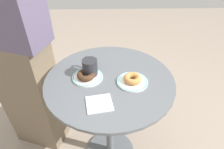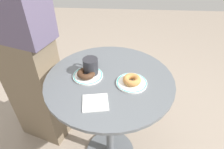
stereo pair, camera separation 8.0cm
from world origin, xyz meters
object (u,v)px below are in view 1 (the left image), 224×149
Objects in this scene: plate_left at (88,77)px; paper_napkin at (99,104)px; cafe_table at (110,107)px; plate_right at (132,82)px; coffee_mug at (90,68)px; person_figure at (15,51)px; donut_old_fashioned at (133,78)px; donut_chocolate at (86,75)px.

paper_napkin is at bearing -70.85° from plate_left.
plate_right is at bearing -17.36° from cafe_table.
plate_left and plate_right have the same top height.
coffee_mug is 0.07× the size of person_figure.
cafe_table is 6.07× the size of coffee_mug.
cafe_table is 0.27m from plate_left.
donut_old_fashioned reaches higher than cafe_table.
plate_right is 0.10× the size of person_figure.
paper_napkin is 0.25m from coffee_mug.
plate_right is (0.25, -0.05, -0.00)m from plate_left.
paper_napkin is at bearing -105.01° from cafe_table.
cafe_table is 6.21× the size of paper_napkin.
plate_right is 1.72× the size of donut_old_fashioned.
person_figure is (-0.47, 0.15, 0.03)m from coffee_mug.
plate_left is 0.49m from person_figure.
person_figure is at bearing 143.77° from paper_napkin.
plate_right is at bearing 0.00° from donut_old_fashioned.
cafe_table is at bearing -0.85° from donut_chocolate.
paper_napkin reaches higher than cafe_table.
donut_chocolate is 0.83× the size of paper_napkin.
donut_old_fashioned is at bearing 0.00° from plate_right.
donut_old_fashioned is 0.74m from person_figure.
person_figure reaches higher than plate_left.
plate_left is at bearing -117.73° from coffee_mug.
plate_right is 1.64× the size of donut_chocolate.
coffee_mug is at bearing 58.73° from donut_chocolate.
donut_old_fashioned is at bearing -9.08° from donut_chocolate.
cafe_table is 0.28m from plate_right.
paper_napkin is at bearing -36.23° from person_figure.
plate_left reaches higher than paper_napkin.
plate_right is at bearing 41.72° from paper_napkin.
donut_old_fashioned is 0.25m from coffee_mug.
plate_left is 1.38× the size of paper_napkin.
cafe_table is at bearing -17.92° from coffee_mug.
donut_chocolate is 0.49m from person_figure.
coffee_mug is (0.02, 0.03, 0.02)m from donut_chocolate.
donut_chocolate is at bearing 111.50° from paper_napkin.
donut_old_fashioned reaches higher than plate_right.
coffee_mug reaches higher than plate_right.
donut_chocolate is at bearing 170.92° from donut_old_fashioned.
coffee_mug reaches higher than paper_napkin.
donut_old_fashioned is at bearing 41.72° from paper_napkin.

